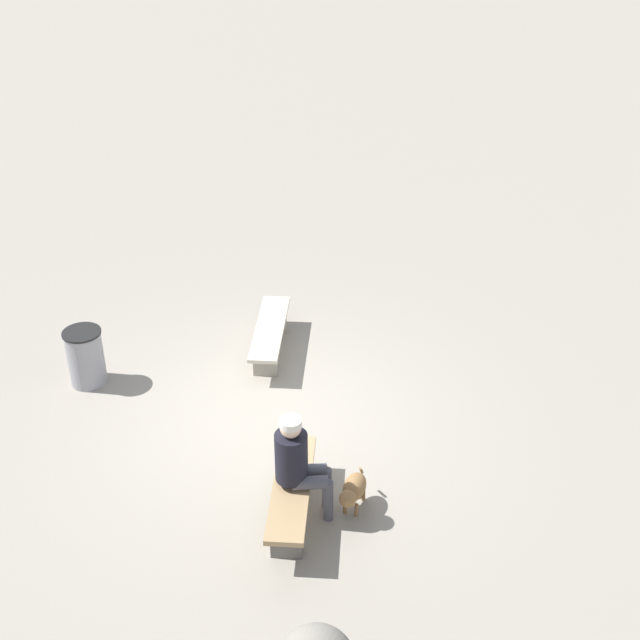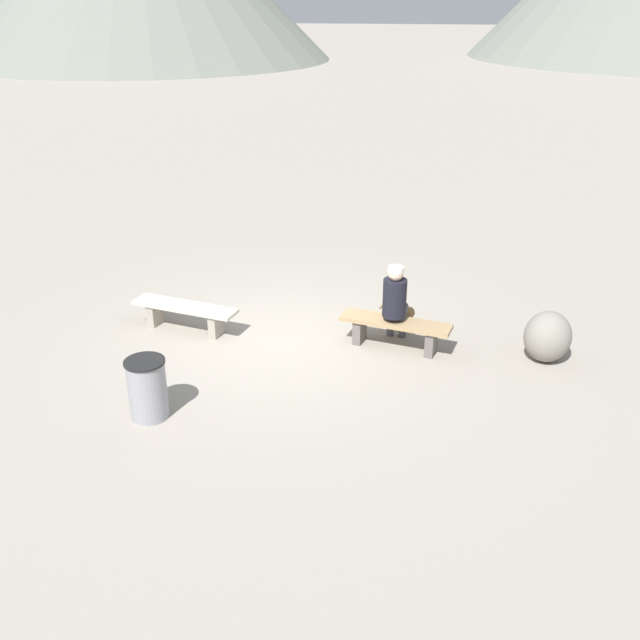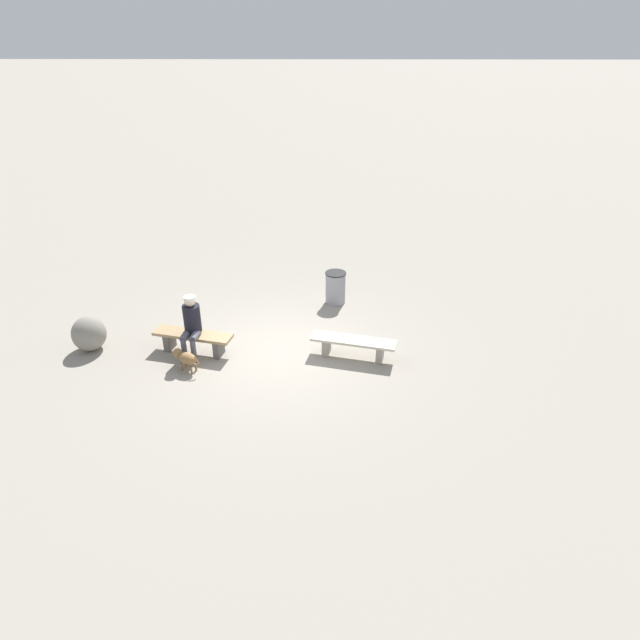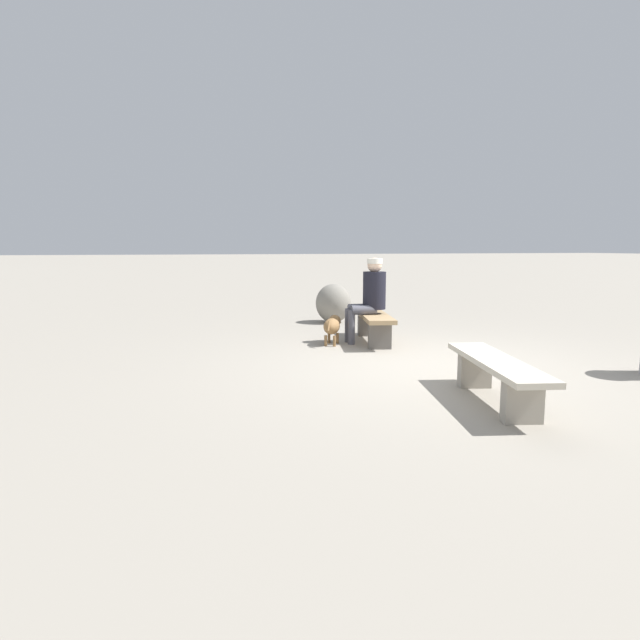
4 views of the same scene
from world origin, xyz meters
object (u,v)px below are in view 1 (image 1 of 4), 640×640
Objects in this scene: seated_person at (298,460)px; dog at (353,490)px; bench_left at (270,334)px; bench_right at (292,494)px; trash_bin at (86,357)px.

seated_person is 0.78m from dog.
bench_right is at bearing 10.94° from bench_left.
dog is (0.04, 0.61, -0.49)m from seated_person.
dog is 0.73× the size of trash_bin.
bench_right reaches higher than bench_left.
bench_left is 3.42m from dog.
seated_person is 1.64× the size of trash_bin.
seated_person reaches higher than bench_left.
bench_left is 1.36× the size of seated_person.
trash_bin is at bearing -134.66° from seated_person.
bench_right is 1.31× the size of seated_person.
seated_person reaches higher than bench_right.
dog is at bearing 92.39° from seated_person.
bench_left is at bearing -141.91° from dog.
bench_left is 3.38m from bench_right.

